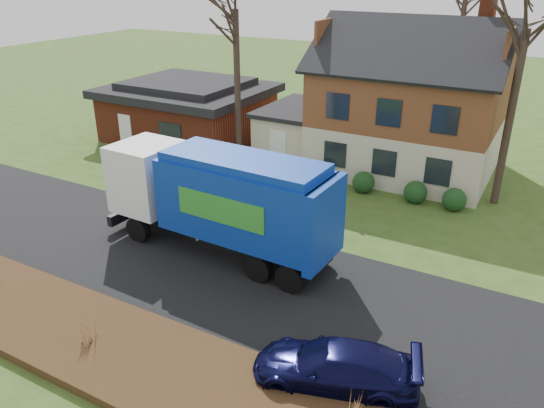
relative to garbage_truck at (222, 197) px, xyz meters
The scene contains 9 objects.
ground 3.08m from the garbage_truck, 40.60° to the right, with size 120.00×120.00×0.00m, color #334B19.
road 3.07m from the garbage_truck, 40.60° to the right, with size 80.00×7.00×0.02m, color black.
mulch_verge 7.10m from the garbage_truck, 77.26° to the right, with size 80.00×3.50×0.30m, color black.
main_house 13.09m from the garbage_truck, 76.74° to the left, with size 12.95×8.95×9.26m.
ranch_house 15.76m from the garbage_truck, 131.88° to the left, with size 9.80×8.20×3.70m.
garbage_truck is the anchor object (origin of this frame).
silver_sedan 5.22m from the garbage_truck, 137.58° to the left, with size 1.76×5.05×1.67m, color #B7BABF.
navy_wagon 8.33m from the garbage_truck, 35.02° to the right, with size 1.80×4.42×1.28m, color black.
grass_clump_mid 6.99m from the garbage_truck, 92.30° to the right, with size 0.38×0.31×1.05m.
Camera 1 is at (9.06, -13.85, 10.38)m, focal length 35.00 mm.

